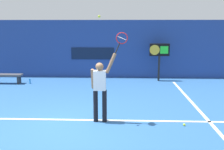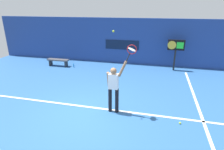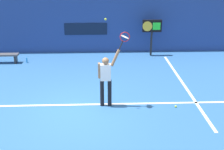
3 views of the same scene
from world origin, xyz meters
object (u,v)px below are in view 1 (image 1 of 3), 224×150
object	(u,v)px
scoreboard_clock	(159,52)
spare_ball	(184,125)
tennis_ball	(99,16)
tennis_player	(100,87)
water_bottle	(30,81)
court_bench	(7,76)
tennis_racket	(121,39)

from	to	relation	value
scoreboard_clock	spare_ball	xyz separation A→B (m)	(-0.10, -5.78, -1.40)
tennis_ball	tennis_player	bearing A→B (deg)	92.11
water_bottle	scoreboard_clock	bearing A→B (deg)	8.93
scoreboard_clock	tennis_player	bearing A→B (deg)	-113.53
court_bench	water_bottle	bearing A→B (deg)	0.00
tennis_racket	tennis_player	bearing A→B (deg)	179.58
tennis_player	spare_ball	world-z (taller)	tennis_player
tennis_player	scoreboard_clock	bearing A→B (deg)	66.47
tennis_ball	spare_ball	xyz separation A→B (m)	(2.31, -0.17, -2.88)
water_bottle	spare_ball	distance (m)	7.70
tennis_player	court_bench	xyz separation A→B (m)	(-4.74, 4.58, -0.67)
scoreboard_clock	water_bottle	world-z (taller)	scoreboard_clock
water_bottle	tennis_ball	bearing A→B (deg)	-51.62
tennis_ball	water_bottle	xyz separation A→B (m)	(-3.69, 4.65, -2.79)
tennis_ball	spare_ball	size ratio (longest dim) A/B	1.00
tennis_racket	court_bench	distance (m)	7.30
tennis_racket	tennis_ball	xyz separation A→B (m)	(-0.58, -0.07, 0.59)
scoreboard_clock	court_bench	world-z (taller)	scoreboard_clock
tennis_ball	scoreboard_clock	size ratio (longest dim) A/B	0.04
scoreboard_clock	court_bench	distance (m)	7.30
tennis_racket	scoreboard_clock	bearing A→B (deg)	71.74
tennis_player	tennis_ball	size ratio (longest dim) A/B	28.83
tennis_ball	water_bottle	size ratio (longest dim) A/B	0.28
tennis_racket	court_bench	bearing A→B (deg)	139.28
tennis_racket	spare_ball	xyz separation A→B (m)	(1.73, -0.24, -2.29)
scoreboard_clock	court_bench	bearing A→B (deg)	-172.38
tennis_player	water_bottle	size ratio (longest dim) A/B	8.17
tennis_player	water_bottle	distance (m)	5.95
scoreboard_clock	spare_ball	bearing A→B (deg)	-91.01
water_bottle	court_bench	bearing A→B (deg)	-180.00
scoreboard_clock	water_bottle	bearing A→B (deg)	-171.07
tennis_racket	tennis_ball	bearing A→B (deg)	-173.24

